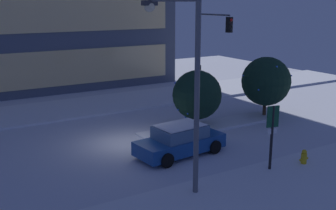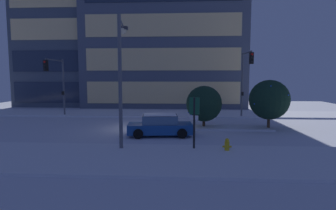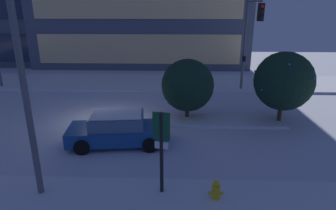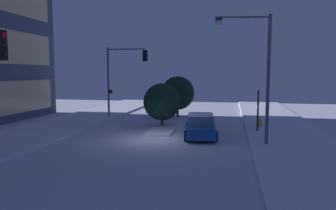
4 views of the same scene
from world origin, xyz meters
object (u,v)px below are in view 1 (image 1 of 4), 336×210
Objects in this scene: car_near at (180,141)px; traffic_light_corner_far_right at (209,42)px; street_lamp_arched at (181,67)px; parking_info_sign at (272,130)px; fire_hydrant at (304,158)px; decorated_tree_left_of_median at (197,95)px; decorated_tree_median at (266,81)px.

traffic_light_corner_far_right is at bearing 40.57° from car_near.
street_lamp_arched is 5.13m from parking_info_sign.
car_near is 0.71× the size of traffic_light_corner_far_right.
parking_info_sign is (-5.22, -11.60, -2.49)m from traffic_light_corner_far_right.
decorated_tree_left_of_median is at bearing 95.67° from fire_hydrant.
street_lamp_arched is 12.01m from decorated_tree_median.
traffic_light_corner_far_right reaches higher than fire_hydrant.
decorated_tree_median is (0.77, -4.97, -2.08)m from traffic_light_corner_far_right.
street_lamp_arched is 7.46m from fire_hydrant.
car_near is at bearing -160.65° from decorated_tree_median.
fire_hydrant is at bearing -84.33° from decorated_tree_left_of_median.
decorated_tree_left_of_median is (1.02, 7.02, 0.04)m from parking_info_sign.
decorated_tree_left_of_median is (-4.97, 0.39, -0.37)m from decorated_tree_median.
car_near is at bearing -43.40° from traffic_light_corner_far_right.
decorated_tree_median is (8.20, 2.88, 1.60)m from car_near.
decorated_tree_median is at bearing 58.58° from fire_hydrant.
decorated_tree_median is 4.99m from decorated_tree_left_of_median.
decorated_tree_left_of_median is at bearing 4.31° from parking_info_sign.
parking_info_sign is 7.09m from decorated_tree_left_of_median.
traffic_light_corner_far_right is 12.96m from parking_info_sign.
decorated_tree_median is at bearing 13.32° from car_near.
parking_info_sign is at bearing -107.63° from street_lamp_arched.
street_lamp_arched is at bearing -129.23° from decorated_tree_left_of_median.
traffic_light_corner_far_right is at bearing 47.52° from decorated_tree_left_of_median.
street_lamp_arched reaches higher than decorated_tree_median.
car_near is 5.85× the size of fire_hydrant.
street_lamp_arched is at bearing -40.63° from traffic_light_corner_far_right.
street_lamp_arched reaches higher than car_near.
car_near reaches higher than fire_hydrant.
car_near is 11.41m from traffic_light_corner_far_right.
parking_info_sign is at bearing 169.85° from fire_hydrant.
parking_info_sign is at bearing -65.52° from car_near.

